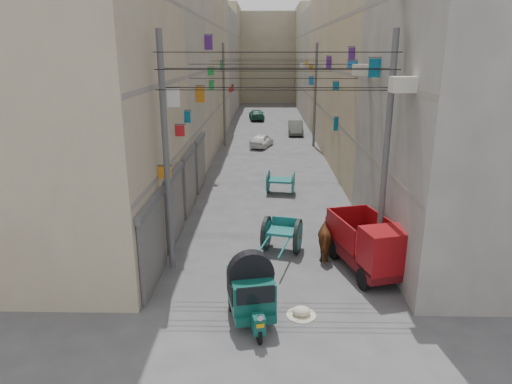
{
  "coord_description": "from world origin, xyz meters",
  "views": [
    {
      "loc": [
        -0.35,
        -8.62,
        7.29
      ],
      "look_at": [
        -0.65,
        6.5,
        2.65
      ],
      "focal_mm": 32.0,
      "sensor_mm": 36.0,
      "label": 1
    }
  ],
  "objects_px": {
    "mini_truck": "(373,250)",
    "distant_car_grey": "(295,127)",
    "feed_sack": "(301,311)",
    "second_cart": "(281,181)",
    "distant_car_green": "(257,115)",
    "auto_rickshaw": "(251,290)",
    "horse": "(329,237)",
    "distant_car_white": "(262,140)",
    "tonga_cart": "(282,234)"
  },
  "relations": [
    {
      "from": "horse",
      "to": "feed_sack",
      "type": "bearing_deg",
      "value": 76.57
    },
    {
      "from": "horse",
      "to": "distant_car_white",
      "type": "relative_size",
      "value": 0.58
    },
    {
      "from": "distant_car_grey",
      "to": "auto_rickshaw",
      "type": "bearing_deg",
      "value": -94.59
    },
    {
      "from": "tonga_cart",
      "to": "distant_car_green",
      "type": "xyz_separation_m",
      "value": [
        -1.62,
        35.59,
        -0.12
      ]
    },
    {
      "from": "auto_rickshaw",
      "to": "distant_car_green",
      "type": "xyz_separation_m",
      "value": [
        -0.58,
        40.29,
        -0.36
      ]
    },
    {
      "from": "second_cart",
      "to": "horse",
      "type": "bearing_deg",
      "value": -70.44
    },
    {
      "from": "feed_sack",
      "to": "horse",
      "type": "distance_m",
      "value": 4.28
    },
    {
      "from": "tonga_cart",
      "to": "second_cart",
      "type": "bearing_deg",
      "value": 103.09
    },
    {
      "from": "second_cart",
      "to": "feed_sack",
      "type": "height_order",
      "value": "second_cart"
    },
    {
      "from": "auto_rickshaw",
      "to": "distant_car_green",
      "type": "bearing_deg",
      "value": 78.7
    },
    {
      "from": "tonga_cart",
      "to": "distant_car_green",
      "type": "distance_m",
      "value": 35.63
    },
    {
      "from": "second_cart",
      "to": "auto_rickshaw",
      "type": "bearing_deg",
      "value": -87.2
    },
    {
      "from": "horse",
      "to": "distant_car_green",
      "type": "xyz_separation_m",
      "value": [
        -3.35,
        36.05,
        -0.2
      ]
    },
    {
      "from": "auto_rickshaw",
      "to": "distant_car_green",
      "type": "distance_m",
      "value": 40.3
    },
    {
      "from": "auto_rickshaw",
      "to": "mini_truck",
      "type": "height_order",
      "value": "mini_truck"
    },
    {
      "from": "auto_rickshaw",
      "to": "mini_truck",
      "type": "relative_size",
      "value": 0.61
    },
    {
      "from": "mini_truck",
      "to": "second_cart",
      "type": "distance_m",
      "value": 9.87
    },
    {
      "from": "distant_car_grey",
      "to": "distant_car_green",
      "type": "bearing_deg",
      "value": 113.1
    },
    {
      "from": "distant_car_white",
      "to": "distant_car_grey",
      "type": "height_order",
      "value": "distant_car_grey"
    },
    {
      "from": "feed_sack",
      "to": "distant_car_green",
      "type": "bearing_deg",
      "value": 92.9
    },
    {
      "from": "horse",
      "to": "tonga_cart",
      "type": "bearing_deg",
      "value": -10.37
    },
    {
      "from": "mini_truck",
      "to": "distant_car_white",
      "type": "height_order",
      "value": "mini_truck"
    },
    {
      "from": "tonga_cart",
      "to": "horse",
      "type": "bearing_deg",
      "value": -0.51
    },
    {
      "from": "auto_rickshaw",
      "to": "distant_car_white",
      "type": "distance_m",
      "value": 24.75
    },
    {
      "from": "tonga_cart",
      "to": "distant_car_white",
      "type": "bearing_deg",
      "value": 107.17
    },
    {
      "from": "tonga_cart",
      "to": "second_cart",
      "type": "height_order",
      "value": "tonga_cart"
    },
    {
      "from": "auto_rickshaw",
      "to": "feed_sack",
      "type": "relative_size",
      "value": 4.35
    },
    {
      "from": "second_cart",
      "to": "feed_sack",
      "type": "relative_size",
      "value": 2.96
    },
    {
      "from": "feed_sack",
      "to": "mini_truck",
      "type": "bearing_deg",
      "value": 44.09
    },
    {
      "from": "tonga_cart",
      "to": "distant_car_grey",
      "type": "xyz_separation_m",
      "value": [
        2.17,
        26.12,
        -0.06
      ]
    },
    {
      "from": "auto_rickshaw",
      "to": "horse",
      "type": "distance_m",
      "value": 5.06
    },
    {
      "from": "mini_truck",
      "to": "distant_car_white",
      "type": "bearing_deg",
      "value": 84.81
    },
    {
      "from": "mini_truck",
      "to": "feed_sack",
      "type": "xyz_separation_m",
      "value": [
        -2.57,
        -2.49,
        -0.83
      ]
    },
    {
      "from": "auto_rickshaw",
      "to": "mini_truck",
      "type": "bearing_deg",
      "value": 21.79
    },
    {
      "from": "tonga_cart",
      "to": "second_cart",
      "type": "xyz_separation_m",
      "value": [
        0.19,
        7.46,
        -0.02
      ]
    },
    {
      "from": "mini_truck",
      "to": "distant_car_grey",
      "type": "distance_m",
      "value": 28.13
    },
    {
      "from": "second_cart",
      "to": "distant_car_grey",
      "type": "distance_m",
      "value": 18.76
    },
    {
      "from": "auto_rickshaw",
      "to": "tonga_cart",
      "type": "distance_m",
      "value": 4.82
    },
    {
      "from": "distant_car_white",
      "to": "distant_car_green",
      "type": "height_order",
      "value": "distant_car_green"
    },
    {
      "from": "tonga_cart",
      "to": "second_cart",
      "type": "relative_size",
      "value": 1.96
    },
    {
      "from": "auto_rickshaw",
      "to": "feed_sack",
      "type": "xyz_separation_m",
      "value": [
        1.45,
        0.21,
        -0.8
      ]
    },
    {
      "from": "mini_truck",
      "to": "distant_car_grey",
      "type": "xyz_separation_m",
      "value": [
        -0.82,
        28.11,
        -0.33
      ]
    },
    {
      "from": "auto_rickshaw",
      "to": "distant_car_white",
      "type": "bearing_deg",
      "value": 77.61
    },
    {
      "from": "second_cart",
      "to": "distant_car_grey",
      "type": "height_order",
      "value": "distant_car_grey"
    },
    {
      "from": "mini_truck",
      "to": "tonga_cart",
      "type": "bearing_deg",
      "value": 131.02
    },
    {
      "from": "horse",
      "to": "distant_car_grey",
      "type": "height_order",
      "value": "horse"
    },
    {
      "from": "tonga_cart",
      "to": "horse",
      "type": "relative_size",
      "value": 1.7
    },
    {
      "from": "second_cart",
      "to": "distant_car_green",
      "type": "bearing_deg",
      "value": 102.21
    },
    {
      "from": "mini_truck",
      "to": "horse",
      "type": "xyz_separation_m",
      "value": [
        -1.26,
        1.53,
        -0.19
      ]
    },
    {
      "from": "second_cart",
      "to": "distant_car_white",
      "type": "height_order",
      "value": "second_cart"
    }
  ]
}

